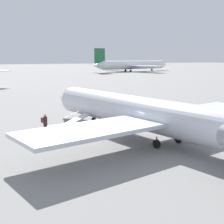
# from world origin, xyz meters

# --- Properties ---
(ground_plane) EXTENTS (600.00, 600.00, 0.00)m
(ground_plane) POSITION_xyz_m (0.00, 0.00, 0.00)
(ground_plane) COLOR gray
(airplane_main) EXTENTS (29.78, 22.70, 7.06)m
(airplane_main) POSITION_xyz_m (-0.94, -0.17, 2.11)
(airplane_main) COLOR silver
(airplane_main) RESTS_ON ground
(airplane_far_center) EXTENTS (36.84, 47.82, 10.57)m
(airplane_far_center) POSITION_xyz_m (108.20, -64.13, 3.15)
(airplane_far_center) COLOR white
(airplane_far_center) RESTS_ON ground
(boarding_stairs) EXTENTS (1.73, 4.13, 1.74)m
(boarding_stairs) POSITION_xyz_m (6.19, 5.07, 0.38)
(boarding_stairs) COLOR silver
(boarding_stairs) RESTS_ON ground
(passenger) EXTENTS (0.38, 0.56, 1.74)m
(passenger) POSITION_xyz_m (5.90, 6.78, 1.00)
(passenger) COLOR #23232D
(passenger) RESTS_ON ground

